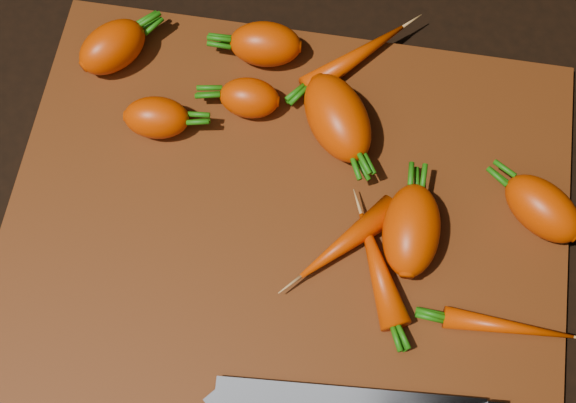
# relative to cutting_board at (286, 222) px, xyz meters

# --- Properties ---
(ground) EXTENTS (2.00, 2.00, 0.01)m
(ground) POSITION_rel_cutting_board_xyz_m (0.00, 0.00, -0.01)
(ground) COLOR black
(cutting_board) EXTENTS (0.50, 0.40, 0.01)m
(cutting_board) POSITION_rel_cutting_board_xyz_m (0.00, 0.00, 0.00)
(cutting_board) COLOR #5C2609
(cutting_board) RESTS_ON ground
(carrot_0) EXTENTS (0.08, 0.08, 0.04)m
(carrot_0) POSITION_rel_cutting_board_xyz_m (-0.19, 0.14, 0.03)
(carrot_0) COLOR #E53D00
(carrot_0) RESTS_ON cutting_board
(carrot_1) EXTENTS (0.06, 0.04, 0.04)m
(carrot_1) POSITION_rel_cutting_board_xyz_m (-0.05, 0.11, 0.02)
(carrot_1) COLOR #E53D00
(carrot_1) RESTS_ON cutting_board
(carrot_2) EXTENTS (0.09, 0.11, 0.05)m
(carrot_2) POSITION_rel_cutting_board_xyz_m (0.03, 0.09, 0.03)
(carrot_2) COLOR #E53D00
(carrot_2) RESTS_ON cutting_board
(carrot_3) EXTENTS (0.05, 0.08, 0.05)m
(carrot_3) POSITION_rel_cutting_board_xyz_m (0.11, -0.00, 0.03)
(carrot_3) COLOR #E53D00
(carrot_3) RESTS_ON cutting_board
(carrot_4) EXTENTS (0.07, 0.05, 0.04)m
(carrot_4) POSITION_rel_cutting_board_xyz_m (-0.05, 0.17, 0.03)
(carrot_4) COLOR #E53D00
(carrot_4) RESTS_ON cutting_board
(carrot_5) EXTENTS (0.06, 0.04, 0.04)m
(carrot_5) POSITION_rel_cutting_board_xyz_m (-0.13, 0.07, 0.03)
(carrot_5) COLOR #E53D00
(carrot_5) RESTS_ON cutting_board
(carrot_6) EXTENTS (0.09, 0.08, 0.04)m
(carrot_6) POSITION_rel_cutting_board_xyz_m (0.22, 0.04, 0.03)
(carrot_6) COLOR #E53D00
(carrot_6) RESTS_ON cutting_board
(carrot_7) EXTENTS (0.10, 0.10, 0.02)m
(carrot_7) POSITION_rel_cutting_board_xyz_m (0.04, 0.17, 0.02)
(carrot_7) COLOR #E53D00
(carrot_7) RESTS_ON cutting_board
(carrot_8) EXTENTS (0.11, 0.02, 0.02)m
(carrot_8) POSITION_rel_cutting_board_xyz_m (0.20, -0.07, 0.02)
(carrot_8) COLOR #E53D00
(carrot_8) RESTS_ON cutting_board
(carrot_9) EXTENTS (0.07, 0.11, 0.03)m
(carrot_9) POSITION_rel_cutting_board_xyz_m (0.09, -0.04, 0.02)
(carrot_9) COLOR #E53D00
(carrot_9) RESTS_ON cutting_board
(carrot_10) EXTENTS (0.09, 0.09, 0.03)m
(carrot_10) POSITION_rel_cutting_board_xyz_m (0.06, -0.02, 0.02)
(carrot_10) COLOR #E53D00
(carrot_10) RESTS_ON cutting_board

